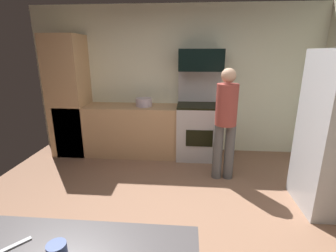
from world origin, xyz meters
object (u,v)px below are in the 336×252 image
object	(u,v)px
oven_range	(199,129)
person_cook	(226,120)
stock_pot	(144,102)
microwave	(201,60)

from	to	relation	value
oven_range	person_cook	distance (m)	0.95
person_cook	stock_pot	world-z (taller)	person_cook
oven_range	stock_pot	size ratio (longest dim) A/B	5.25
person_cook	stock_pot	size ratio (longest dim) A/B	5.62
microwave	stock_pot	distance (m)	1.21
oven_range	stock_pot	bearing A→B (deg)	179.65
oven_range	stock_pot	xyz separation A→B (m)	(-0.97, 0.01, 0.46)
oven_range	stock_pot	distance (m)	1.07
oven_range	person_cook	size ratio (longest dim) A/B	0.93
stock_pot	microwave	bearing A→B (deg)	4.71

